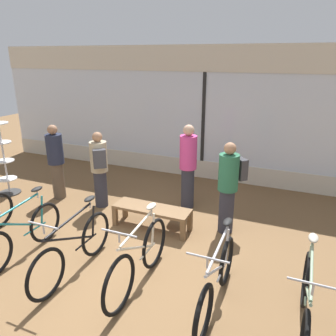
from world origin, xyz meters
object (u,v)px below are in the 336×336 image
object	(u,v)px
bicycle_far_right	(305,305)
customer_mid_floor	(99,168)
bicycle_right	(217,281)
customer_near_bench	(188,165)
bicycle_left	(22,234)
display_bench	(152,211)
customer_near_rack	(56,161)
customer_by_window	(229,185)
accessory_rack	(5,164)
bicycle_center_left	(74,249)
bicycle_center_right	(139,259)

from	to	relation	value
bicycle_far_right	customer_mid_floor	xyz separation A→B (m)	(-3.93, 1.90, 0.46)
bicycle_right	customer_near_bench	size ratio (longest dim) A/B	1.00
bicycle_left	display_bench	xyz separation A→B (m)	(1.45, 1.56, -0.04)
display_bench	bicycle_right	bearing A→B (deg)	-42.85
bicycle_far_right	display_bench	world-z (taller)	bicycle_far_right
display_bench	customer_near_rack	size ratio (longest dim) A/B	0.86
bicycle_far_right	customer_near_bench	world-z (taller)	customer_near_bench
customer_by_window	customer_near_bench	world-z (taller)	customer_near_bench
accessory_rack	customer_near_rack	world-z (taller)	accessory_rack
bicycle_center_left	customer_by_window	xyz separation A→B (m)	(1.71, 2.01, 0.49)
bicycle_center_right	customer_near_bench	world-z (taller)	customer_near_bench
bicycle_center_left	customer_near_rack	bearing A→B (deg)	134.79
accessory_rack	customer_mid_floor	size ratio (longest dim) A/B	1.09
bicycle_left	bicycle_right	distance (m)	3.03
bicycle_right	bicycle_left	bearing A→B (deg)	-178.11
bicycle_right	customer_near_bench	xyz separation A→B (m)	(-1.28, 2.53, 0.54)
bicycle_center_right	bicycle_right	size ratio (longest dim) A/B	1.01
bicycle_left	bicycle_center_left	size ratio (longest dim) A/B	0.96
accessory_rack	customer_near_rack	bearing A→B (deg)	12.10
bicycle_center_right	bicycle_far_right	bearing A→B (deg)	-0.35
bicycle_center_left	display_bench	distance (m)	1.65
bicycle_center_right	display_bench	world-z (taller)	bicycle_center_right
bicycle_center_right	customer_by_window	bearing A→B (deg)	68.49
accessory_rack	customer_near_bench	bearing A→B (deg)	12.92
bicycle_left	bicycle_center_right	xyz separation A→B (m)	(1.97, 0.09, 0.03)
bicycle_center_left	customer_by_window	world-z (taller)	customer_by_window
bicycle_left	customer_by_window	distance (m)	3.39
bicycle_center_right	customer_near_rack	size ratio (longest dim) A/B	1.07
bicycle_center_left	customer_near_rack	size ratio (longest dim) A/B	1.09
bicycle_far_right	customer_near_bench	bearing A→B (deg)	131.87
bicycle_left	bicycle_center_right	world-z (taller)	bicycle_center_right
bicycle_center_right	customer_mid_floor	xyz separation A→B (m)	(-1.87, 1.89, 0.44)
bicycle_center_left	bicycle_left	bearing A→B (deg)	178.51
bicycle_center_left	customer_near_rack	distance (m)	2.87
customer_by_window	customer_near_bench	xyz separation A→B (m)	(-0.97, 0.65, 0.03)
display_bench	bicycle_far_right	bearing A→B (deg)	-29.87
accessory_rack	customer_near_rack	distance (m)	1.25
bicycle_right	display_bench	distance (m)	2.15
display_bench	customer_near_bench	xyz separation A→B (m)	(0.29, 1.07, 0.57)
display_bench	accessory_rack	bearing A→B (deg)	177.45
customer_mid_floor	bicycle_right	bearing A→B (deg)	-32.72
bicycle_center_left	bicycle_center_right	xyz separation A→B (m)	(0.97, 0.12, 0.02)
bicycle_center_right	display_bench	distance (m)	1.55
bicycle_right	display_bench	world-z (taller)	bicycle_right
display_bench	bicycle_left	bearing A→B (deg)	-133.01
customer_mid_floor	customer_near_bench	xyz separation A→B (m)	(1.64, 0.65, 0.07)
bicycle_right	customer_mid_floor	distance (m)	3.51
customer_by_window	customer_near_bench	bearing A→B (deg)	146.20
bicycle_center_left	bicycle_far_right	size ratio (longest dim) A/B	1.01
bicycle_center_right	accessory_rack	distance (m)	4.49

